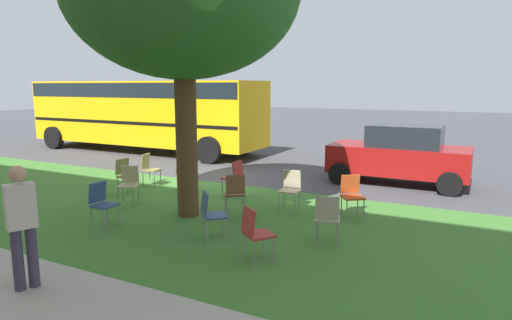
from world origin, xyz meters
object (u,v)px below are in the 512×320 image
Objects in this scene: chair_7 at (149,167)px; chair_4 at (211,212)px; pedestrian_1 at (22,223)px; chair_6 at (352,193)px; chair_2 at (234,175)px; chair_1 at (327,216)px; school_bus at (144,109)px; chair_10 at (125,173)px; chair_8 at (129,182)px; chair_11 at (255,230)px; chair_0 at (102,201)px; parked_car at (400,154)px; chair_5 at (235,191)px; chair_3 at (185,171)px; chair_9 at (290,187)px.

chair_4 is at bearing 143.54° from chair_7.
pedestrian_1 reaches higher than chair_7.
pedestrian_1 is at bearing 60.21° from chair_6.
chair_6 is (-3.08, 0.46, 0.00)m from chair_2.
chair_1 is 0.08× the size of school_bus.
chair_10 is at bearing 5.95° from chair_6.
chair_7 is 6.76m from school_bus.
chair_2 is 1.00× the size of chair_8.
chair_1 is 1.00× the size of chair_11.
chair_0 is 2.76m from chair_10.
chair_2 is at bearing -157.83° from chair_10.
parked_car is at bearing -136.26° from chair_2.
chair_0 is 10.21m from school_bus.
chair_5 is at bearing -75.57° from chair_4.
pedestrian_1 reaches higher than chair_6.
chair_3 is 5.90m from parked_car.
chair_4 and chair_11 have the same top height.
chair_1 is 5.86m from chair_10.
chair_0 is 0.24× the size of parked_car.
chair_7 is at bearing -20.43° from chair_1.
school_bus reaches higher than chair_1.
chair_5 is 0.24× the size of parked_car.
chair_6 is 3.13m from chair_11.
chair_2 is 4.73m from parked_car.
chair_6 is at bearing 176.24° from chair_3.
chair_8 is at bearing 45.12° from chair_2.
chair_0 and chair_10 have the same top height.
chair_1 is 1.45m from chair_11.
school_bus is (10.23, -7.07, 1.24)m from chair_1.
chair_3 and chair_8 have the same top height.
chair_0 and chair_2 have the same top height.
school_bus is at bearing -53.25° from chair_0.
chair_9 is at bearing -50.63° from chair_1.
chair_8 is (-0.84, 1.66, 0.00)m from chair_7.
chair_10 is (3.83, -1.92, 0.00)m from chair_4.
parked_car reaches higher than chair_7.
parked_car is (-2.56, -4.70, 0.32)m from chair_5.
chair_3 is 1.00× the size of chair_8.
chair_8 is at bearing -64.69° from pedestrian_1.
chair_5 and chair_10 have the same top height.
chair_7 is at bearing -34.06° from chair_11.
chair_0 and chair_1 have the same top height.
parked_car is 2.19× the size of pedestrian_1.
chair_0 is 1.72m from chair_8.
chair_11 is 0.24× the size of parked_car.
chair_1 is at bearing 129.37° from chair_9.
chair_5 and chair_9 have the same top height.
chair_1 is at bearing -159.67° from chair_4.
chair_8 is 1.00× the size of chair_10.
parked_car is at bearing -150.67° from chair_7.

